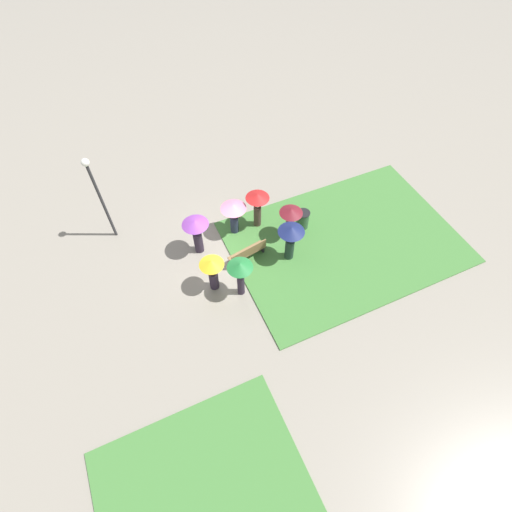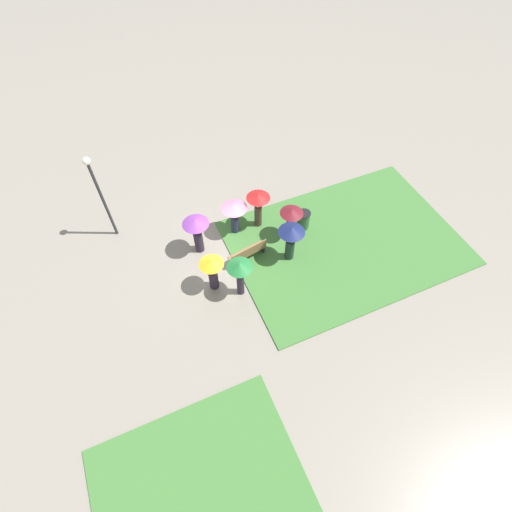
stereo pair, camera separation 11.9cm
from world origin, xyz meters
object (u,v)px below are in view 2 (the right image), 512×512
(crowd_person_pink, at_px, (234,212))
(crowd_person_maroon, at_px, (291,218))
(crowd_person_green, at_px, (240,271))
(crowd_person_purple, at_px, (197,230))
(park_bench, at_px, (248,253))
(crowd_person_yellow, at_px, (212,269))
(crowd_person_navy, at_px, (291,237))
(crowd_person_red, at_px, (258,204))
(lamp_post, at_px, (98,188))
(trash_bin, at_px, (303,220))

(crowd_person_pink, distance_m, crowd_person_maroon, 2.46)
(crowd_person_green, bearing_deg, crowd_person_purple, -52.85)
(park_bench, xyz_separation_m, crowd_person_maroon, (-2.21, -0.45, 0.71))
(crowd_person_yellow, height_order, crowd_person_navy, crowd_person_navy)
(crowd_person_navy, relative_size, crowd_person_purple, 1.03)
(park_bench, bearing_deg, crowd_person_red, -135.91)
(park_bench, bearing_deg, crowd_person_navy, 149.59)
(crowd_person_green, bearing_deg, crowd_person_maroon, -128.41)
(park_bench, relative_size, lamp_post, 0.41)
(crowd_person_yellow, bearing_deg, lamp_post, -134.12)
(crowd_person_green, distance_m, crowd_person_yellow, 1.16)
(crowd_person_green, distance_m, crowd_person_red, 3.71)
(trash_bin, relative_size, crowd_person_green, 0.49)
(trash_bin, relative_size, crowd_person_red, 0.49)
(crowd_person_green, xyz_separation_m, crowd_person_navy, (-2.56, -0.79, -0.13))
(crowd_person_green, height_order, crowd_person_navy, crowd_person_green)
(park_bench, height_order, crowd_person_green, crowd_person_green)
(trash_bin, height_order, crowd_person_navy, crowd_person_navy)
(crowd_person_navy, bearing_deg, crowd_person_maroon, -25.07)
(crowd_person_purple, distance_m, crowd_person_maroon, 4.03)
(crowd_person_green, bearing_deg, park_bench, -102.04)
(lamp_post, height_order, crowd_person_purple, lamp_post)
(crowd_person_red, bearing_deg, lamp_post, 168.76)
(crowd_person_red, xyz_separation_m, crowd_person_maroon, (-1.02, 1.19, -0.21))
(park_bench, height_order, crowd_person_maroon, crowd_person_maroon)
(crowd_person_yellow, bearing_deg, trash_bin, 117.25)
(crowd_person_navy, bearing_deg, crowd_person_red, 13.86)
(crowd_person_green, bearing_deg, crowd_person_pink, -87.15)
(lamp_post, bearing_deg, crowd_person_red, 160.89)
(crowd_person_yellow, distance_m, crowd_person_navy, 3.45)
(lamp_post, relative_size, trash_bin, 4.47)
(park_bench, height_order, crowd_person_purple, crowd_person_purple)
(crowd_person_navy, distance_m, crowd_person_purple, 3.90)
(crowd_person_pink, distance_m, crowd_person_navy, 2.79)
(trash_bin, height_order, crowd_person_purple, crowd_person_purple)
(lamp_post, height_order, trash_bin, lamp_post)
(crowd_person_pink, xyz_separation_m, crowd_person_red, (-1.10, 0.05, 0.11))
(trash_bin, xyz_separation_m, crowd_person_maroon, (0.78, 0.22, 0.69))
(lamp_post, bearing_deg, park_bench, 142.49)
(lamp_post, bearing_deg, crowd_person_green, 127.58)
(trash_bin, distance_m, crowd_person_purple, 4.83)
(trash_bin, bearing_deg, lamp_post, -21.30)
(trash_bin, height_order, crowd_person_green, crowd_person_green)
(park_bench, bearing_deg, lamp_post, -47.29)
(crowd_person_yellow, xyz_separation_m, crowd_person_navy, (-3.44, -0.09, 0.14))
(crowd_person_pink, relative_size, crowd_person_navy, 0.90)
(crowd_person_purple, xyz_separation_m, crowd_person_maroon, (-3.93, 0.89, -0.11))
(crowd_person_navy, relative_size, crowd_person_red, 1.00)
(crowd_person_green, height_order, crowd_person_red, crowd_person_green)
(crowd_person_yellow, xyz_separation_m, crowd_person_purple, (-0.07, -2.05, 0.06))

